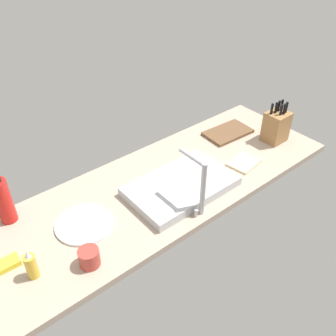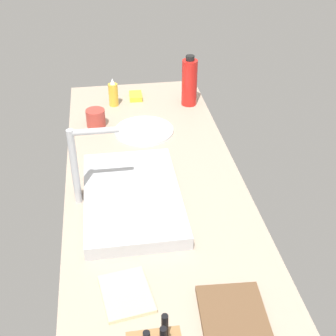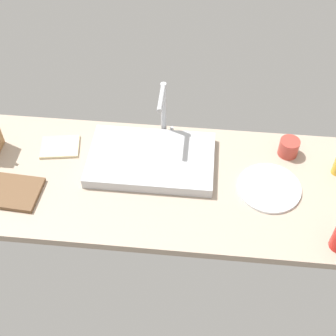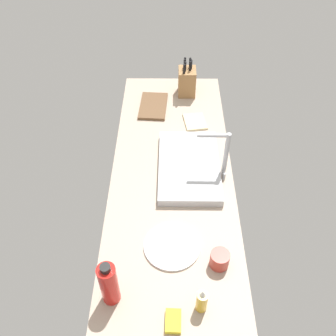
{
  "view_description": "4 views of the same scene",
  "coord_description": "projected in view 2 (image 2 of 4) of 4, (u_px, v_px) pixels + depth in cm",
  "views": [
    {
      "loc": [
        87.93,
        112.28,
        122.25
      ],
      "look_at": [
        -3.33,
        1.44,
        13.3
      ],
      "focal_mm": 40.04,
      "sensor_mm": 36.0,
      "label": 1
    },
    {
      "loc": [
        -129.43,
        15.31,
        100.52
      ],
      "look_at": [
        3.27,
        -4.49,
        10.61
      ],
      "focal_mm": 49.23,
      "sensor_mm": 36.0,
      "label": 2
    },
    {
      "loc": [
        14.39,
        -119.2,
        147.56
      ],
      "look_at": [
        2.76,
        -1.0,
        12.63
      ],
      "focal_mm": 49.72,
      "sensor_mm": 36.0,
      "label": 3
    },
    {
      "loc": [
        133.86,
        -1.0,
        146.37
      ],
      "look_at": [
        0.2,
        -2.1,
        9.82
      ],
      "focal_mm": 39.78,
      "sensor_mm": 36.0,
      "label": 4
    }
  ],
  "objects": [
    {
      "name": "dish_towel",
      "position": [
        126.0,
        294.0,
        1.23
      ],
      "size": [
        17.89,
        15.03,
        1.2
      ],
      "primitive_type": "cube",
      "rotation": [
        0.0,
        0.0,
        0.15
      ],
      "color": "beige",
      "rests_on": "countertop_slab"
    },
    {
      "name": "soap_bottle",
      "position": [
        113.0,
        94.0,
        2.16
      ],
      "size": [
        4.45,
        4.45,
        13.56
      ],
      "color": "gold",
      "rests_on": "countertop_slab"
    },
    {
      "name": "cutting_board",
      "position": [
        236.0,
        329.0,
        1.13
      ],
      "size": [
        28.65,
        18.38,
        1.8
      ],
      "primitive_type": "cube",
      "rotation": [
        0.0,
        0.0,
        -0.06
      ],
      "color": "brown",
      "rests_on": "countertop_slab"
    },
    {
      "name": "dinner_plate",
      "position": [
        143.0,
        131.0,
        1.97
      ],
      "size": [
        25.23,
        25.23,
        1.2
      ],
      "primitive_type": "cylinder",
      "color": "white",
      "rests_on": "countertop_slab"
    },
    {
      "name": "water_bottle",
      "position": [
        189.0,
        82.0,
        2.14
      ],
      "size": [
        7.23,
        7.23,
        23.95
      ],
      "color": "red",
      "rests_on": "countertop_slab"
    },
    {
      "name": "faucet",
      "position": [
        80.0,
        159.0,
        1.48
      ],
      "size": [
        5.5,
        16.46,
        27.7
      ],
      "color": "#B7BABF",
      "rests_on": "countertop_slab"
    },
    {
      "name": "countertop_slab",
      "position": [
        157.0,
        195.0,
        1.63
      ],
      "size": [
        188.44,
        64.09,
        3.5
      ],
      "primitive_type": "cube",
      "color": "tan",
      "rests_on": "ground"
    },
    {
      "name": "dish_sponge",
      "position": [
        136.0,
        96.0,
        2.24
      ],
      "size": [
        9.18,
        6.27,
        2.4
      ],
      "primitive_type": "cube",
      "rotation": [
        0.0,
        0.0,
        -0.03
      ],
      "color": "yellow",
      "rests_on": "countertop_slab"
    },
    {
      "name": "coffee_mug",
      "position": [
        96.0,
        118.0,
        2.0
      ],
      "size": [
        8.31,
        8.31,
        7.54
      ],
      "primitive_type": "cylinder",
      "color": "#B23D33",
      "rests_on": "countertop_slab"
    },
    {
      "name": "sink_basin",
      "position": [
        132.0,
        197.0,
        1.56
      ],
      "size": [
        51.55,
        32.06,
        4.54
      ],
      "primitive_type": "cube",
      "color": "#B7BABF",
      "rests_on": "countertop_slab"
    }
  ]
}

